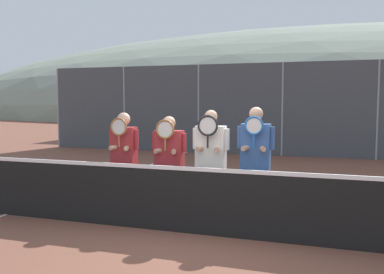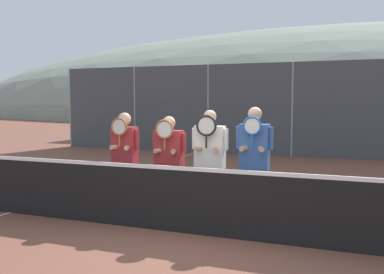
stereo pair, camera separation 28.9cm
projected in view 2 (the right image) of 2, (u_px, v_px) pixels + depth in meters
The scene contains 12 objects.
ground_plane at pixel (201, 235), 6.18m from camera, with size 120.00×120.00×0.00m, color brown.
hill_distant at pixel (339, 115), 59.35m from camera, with size 116.12×64.51×22.58m.
clubhouse_building at pixel (293, 104), 22.02m from camera, with size 18.90×5.50×3.55m.
fence_back at pixel (292, 109), 14.85m from camera, with size 18.59×0.06×3.29m.
tennis_net at pixel (201, 201), 6.14m from camera, with size 9.50×0.09×1.08m.
court_line_left_sideline at pixel (104, 182), 10.23m from camera, with size 0.05×16.00×0.01m, color white.
player_leftmost at pixel (125, 154), 7.33m from camera, with size 0.55×0.34×1.74m.
player_center_left at pixel (169, 157), 7.12m from camera, with size 0.60×0.34×1.68m.
player_center_right at pixel (210, 156), 6.78m from camera, with size 0.60×0.34×1.79m.
player_rightmost at pixel (254, 156), 6.53m from camera, with size 0.57×0.34×1.84m.
car_far_left at pixel (161, 124), 19.32m from camera, with size 4.20×2.04×1.77m.
car_left_of_center at pixel (274, 125), 17.68m from camera, with size 4.75×2.00×1.84m.
Camera 2 is at (2.03, -5.69, 1.93)m, focal length 40.00 mm.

